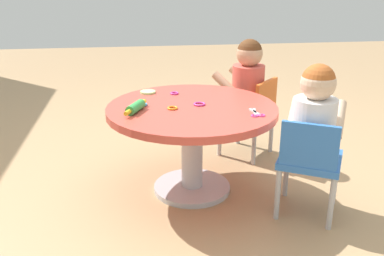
{
  "coord_description": "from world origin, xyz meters",
  "views": [
    {
      "loc": [
        -2.2,
        0.29,
        1.21
      ],
      "look_at": [
        0.0,
        0.0,
        0.38
      ],
      "focal_mm": 40.26,
      "sensor_mm": 36.0,
      "label": 1
    }
  ],
  "objects_px": {
    "seated_child_left": "(315,116)",
    "child_chair_right": "(251,112)",
    "craft_table": "(192,126)",
    "rolling_pin": "(136,107)",
    "child_chair_left": "(309,161)",
    "craft_scissors": "(257,114)",
    "seated_child_right": "(248,78)"
  },
  "relations": [
    {
      "from": "child_chair_left",
      "to": "seated_child_right",
      "type": "height_order",
      "value": "seated_child_right"
    },
    {
      "from": "craft_table",
      "to": "child_chair_right",
      "type": "distance_m",
      "value": 0.65
    },
    {
      "from": "seated_child_left",
      "to": "seated_child_right",
      "type": "height_order",
      "value": "same"
    },
    {
      "from": "child_chair_left",
      "to": "child_chair_right",
      "type": "bearing_deg",
      "value": 6.35
    },
    {
      "from": "seated_child_left",
      "to": "craft_scissors",
      "type": "height_order",
      "value": "seated_child_left"
    },
    {
      "from": "seated_child_left",
      "to": "child_chair_right",
      "type": "relative_size",
      "value": 0.95
    },
    {
      "from": "seated_child_left",
      "to": "craft_scissors",
      "type": "bearing_deg",
      "value": 65.42
    },
    {
      "from": "craft_scissors",
      "to": "child_chair_left",
      "type": "bearing_deg",
      "value": -122.6
    },
    {
      "from": "seated_child_left",
      "to": "craft_scissors",
      "type": "distance_m",
      "value": 0.29
    },
    {
      "from": "child_chair_left",
      "to": "craft_table",
      "type": "bearing_deg",
      "value": 58.21
    },
    {
      "from": "rolling_pin",
      "to": "seated_child_left",
      "type": "bearing_deg",
      "value": -105.52
    },
    {
      "from": "craft_table",
      "to": "seated_child_left",
      "type": "bearing_deg",
      "value": -118.24
    },
    {
      "from": "craft_table",
      "to": "child_chair_left",
      "type": "xyz_separation_m",
      "value": [
        -0.34,
        -0.55,
        -0.09
      ]
    },
    {
      "from": "seated_child_left",
      "to": "child_chair_right",
      "type": "xyz_separation_m",
      "value": [
        0.76,
        0.11,
        -0.23
      ]
    },
    {
      "from": "child_chair_right",
      "to": "rolling_pin",
      "type": "distance_m",
      "value": 0.95
    },
    {
      "from": "seated_child_right",
      "to": "rolling_pin",
      "type": "xyz_separation_m",
      "value": [
        -0.54,
        0.73,
        0.0
      ]
    },
    {
      "from": "craft_table",
      "to": "seated_child_left",
      "type": "distance_m",
      "value": 0.66
    },
    {
      "from": "child_chair_right",
      "to": "craft_scissors",
      "type": "height_order",
      "value": "child_chair_right"
    },
    {
      "from": "seated_child_left",
      "to": "rolling_pin",
      "type": "bearing_deg",
      "value": 74.48
    },
    {
      "from": "child_chair_left",
      "to": "seated_child_left",
      "type": "height_order",
      "value": "seated_child_left"
    },
    {
      "from": "craft_table",
      "to": "child_chair_left",
      "type": "relative_size",
      "value": 1.73
    },
    {
      "from": "seated_child_left",
      "to": "seated_child_right",
      "type": "relative_size",
      "value": 1.0
    },
    {
      "from": "child_chair_left",
      "to": "craft_scissors",
      "type": "height_order",
      "value": "child_chair_left"
    },
    {
      "from": "seated_child_left",
      "to": "craft_table",
      "type": "bearing_deg",
      "value": 61.76
    },
    {
      "from": "child_chair_right",
      "to": "craft_scissors",
      "type": "bearing_deg",
      "value": 166.6
    },
    {
      "from": "craft_table",
      "to": "rolling_pin",
      "type": "bearing_deg",
      "value": 101.74
    },
    {
      "from": "craft_table",
      "to": "seated_child_right",
      "type": "distance_m",
      "value": 0.66
    },
    {
      "from": "child_chair_left",
      "to": "rolling_pin",
      "type": "distance_m",
      "value": 0.92
    },
    {
      "from": "seated_child_right",
      "to": "craft_scissors",
      "type": "relative_size",
      "value": 3.78
    },
    {
      "from": "child_chair_left",
      "to": "craft_scissors",
      "type": "bearing_deg",
      "value": 57.4
    },
    {
      "from": "craft_table",
      "to": "rolling_pin",
      "type": "relative_size",
      "value": 4.28
    },
    {
      "from": "child_chair_right",
      "to": "rolling_pin",
      "type": "height_order",
      "value": "rolling_pin"
    }
  ]
}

